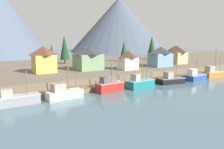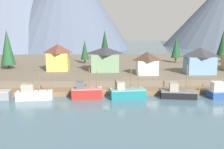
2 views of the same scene
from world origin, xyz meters
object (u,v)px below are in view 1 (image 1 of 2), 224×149
Objects in this scene: fishing_boat_red at (109,86)px; house_green at (88,59)px; house_white at (128,60)px; conifer_near_left at (152,46)px; conifer_mid_left at (52,53)px; fishing_boat_black at (171,80)px; fishing_boat_blue at (195,76)px; house_tan at (176,54)px; house_blue at (160,56)px; fishing_boat_white at (63,93)px; conifer_back_left at (64,47)px; conifer_back_right at (124,49)px; fishing_boat_grey at (18,99)px; house_yellow at (44,59)px; fishing_boat_orange at (213,73)px; fishing_boat_teal at (140,83)px.

house_green reaches higher than fishing_boat_red.
conifer_near_left is at bearing 37.11° from house_white.
fishing_boat_black is at bearing -58.97° from conifer_mid_left.
fishing_boat_blue is 22.16m from house_tan.
house_green is 1.03× the size of house_blue.
fishing_boat_white is 0.68× the size of conifer_back_left.
house_white is (-13.60, -0.22, -0.47)m from house_blue.
conifer_back_left is at bearing 167.05° from conifer_back_right.
fishing_boat_grey is at bearing -163.71° from house_tan.
fishing_boat_orange is at bearing -23.98° from house_yellow.
fishing_boat_white is 0.84× the size of conifer_back_right.
fishing_boat_teal is 0.99× the size of fishing_boat_blue.
house_yellow is (-12.82, 1.26, 0.37)m from house_green.
fishing_boat_grey is 0.82× the size of conifer_back_right.
fishing_boat_grey is at bearing 172.58° from fishing_boat_white.
conifer_near_left is at bearing 59.00° from fishing_boat_blue.
conifer_back_right is (38.82, 34.52, 6.52)m from fishing_boat_white.
fishing_boat_orange is 1.24× the size of house_yellow.
fishing_boat_orange is 52.32m from conifer_back_left.
house_tan reaches higher than fishing_boat_white.
fishing_boat_teal is at bearing -174.61° from fishing_boat_orange.
fishing_boat_orange is at bearing -3.94° from fishing_boat_red.
fishing_boat_black is 18.75m from fishing_boat_orange.
house_white reaches higher than fishing_boat_teal.
conifer_back_right is at bearing 83.31° from fishing_boat_blue.
conifer_back_right reaches higher than fishing_boat_orange.
fishing_boat_blue is 14.83m from house_blue.
fishing_boat_blue is 35.61m from conifer_back_right.
house_blue is (47.38, 13.29, 4.87)m from fishing_boat_grey.
fishing_boat_teal is at bearing -6.55° from fishing_boat_red.
fishing_boat_orange is at bearing -5.72° from fishing_boat_teal.
house_blue is (24.15, -5.66, 0.10)m from house_green.
fishing_boat_blue is at bearing -59.51° from conifer_back_left.
house_yellow reaches higher than fishing_boat_white.
fishing_boat_red reaches higher than fishing_boat_grey.
fishing_boat_grey is 0.97× the size of fishing_boat_teal.
conifer_back_right is (-0.19, 35.00, 6.58)m from fishing_boat_blue.
fishing_boat_white is at bearing -152.30° from house_white.
fishing_boat_grey is 0.67× the size of conifer_near_left.
fishing_boat_grey is at bearing 172.11° from fishing_boat_blue.
fishing_boat_white is at bearing -175.14° from fishing_boat_orange.
fishing_boat_teal is 36.88m from house_tan.
fishing_boat_orange reaches higher than fishing_boat_teal.
fishing_boat_teal is 20.46m from house_green.
house_green reaches higher than house_white.
fishing_boat_orange is 1.23× the size of house_tan.
fishing_boat_red is at bearing -129.31° from conifer_back_right.
fishing_boat_white is at bearing -160.84° from house_blue.
conifer_near_left is 16.45m from conifer_back_right.
fishing_boat_blue is (20.04, -0.19, -0.09)m from fishing_boat_teal.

